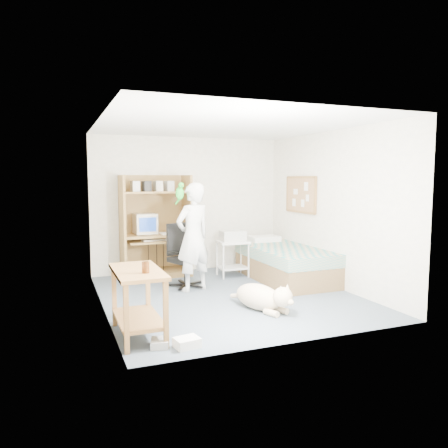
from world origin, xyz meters
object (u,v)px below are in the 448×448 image
Objects in this scene: computer_hutch at (155,230)px; person at (193,237)px; dog at (262,297)px; bed at (284,263)px; side_desk at (138,293)px; printer_cart at (233,253)px; office_chair at (184,264)px.

computer_hutch reaches higher than person.
computer_hutch reaches higher than dog.
bed is 3.39m from side_desk.
side_desk is at bearing -106.14° from computer_hutch.
dog is 2.07m from printer_cart.
office_chair reaches higher than side_desk.
side_desk reaches higher than dog.
side_desk reaches higher than bed.
side_desk is at bearing -147.50° from bed.
person reaches higher than bed.
office_chair is 1.74m from dog.
printer_cart is at bearing 57.63° from dog.
person reaches higher than office_chair.
person is at bearing -97.58° from office_chair.
side_desk is 1.56× the size of printer_cart.
computer_hutch is at bearing 150.71° from bed.
bed is 1.89× the size of dog.
side_desk is at bearing 34.79° from person.
side_desk is 1.76m from dog.
printer_cart is at bearing 0.37° from office_chair.
office_chair is 1.58× the size of printer_cart.
computer_hutch is 1.78× the size of office_chair.
computer_hutch is 1.07× the size of person.
side_desk is (-0.85, -2.94, -0.33)m from computer_hutch.
bed is 0.93m from printer_cart.
dog is (0.53, -1.32, -0.66)m from person.
computer_hutch is 1.80× the size of side_desk.
person reaches higher than printer_cart.
dog is (-1.15, -1.46, -0.11)m from bed.
computer_hutch reaches higher than side_desk.
bed is at bearing 32.50° from side_desk.
bed is 2.02× the size of side_desk.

